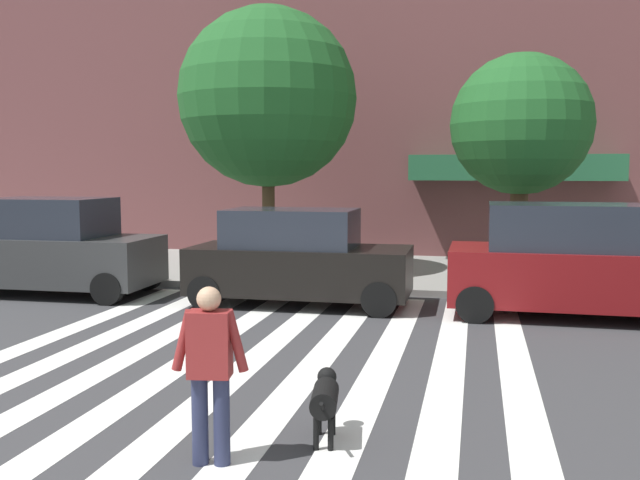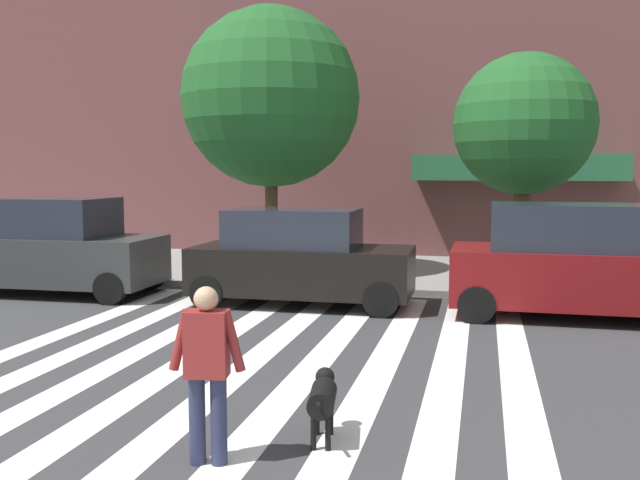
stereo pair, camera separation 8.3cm
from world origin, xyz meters
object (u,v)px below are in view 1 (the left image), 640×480
(parked_car_behind_first, at_px, (298,259))
(dog_on_leash, at_px, (325,397))
(street_tree_nearest, at_px, (268,98))
(parked_car_near_curb, at_px, (55,248))
(street_tree_middle, at_px, (521,126))
(parked_car_third_in_line, at_px, (572,262))
(pedestrian_dog_walker, at_px, (210,365))

(parked_car_behind_first, height_order, dog_on_leash, parked_car_behind_first)
(street_tree_nearest, relative_size, dog_on_leash, 6.62)
(parked_car_behind_first, relative_size, dog_on_leash, 4.47)
(parked_car_near_curb, bearing_deg, street_tree_nearest, 38.91)
(street_tree_middle, bearing_deg, parked_car_third_in_line, -72.49)
(parked_car_third_in_line, height_order, dog_on_leash, parked_car_third_in_line)
(parked_car_near_curb, bearing_deg, parked_car_behind_first, 0.00)
(parked_car_near_curb, bearing_deg, pedestrian_dog_walker, -48.73)
(pedestrian_dog_walker, bearing_deg, street_tree_middle, 72.26)
(parked_car_near_curb, distance_m, parked_car_behind_first, 5.42)
(parked_car_near_curb, height_order, parked_car_behind_first, parked_car_near_curb)
(parked_car_third_in_line, bearing_deg, parked_car_behind_first, -179.99)
(parked_car_near_curb, relative_size, parked_car_third_in_line, 0.96)
(parked_car_behind_first, xyz_separation_m, street_tree_nearest, (-1.56, 3.12, 3.49))
(parked_car_third_in_line, bearing_deg, pedestrian_dog_walker, -118.35)
(parked_car_near_curb, xyz_separation_m, pedestrian_dog_walker, (6.55, -7.46, -0.08))
(parked_car_near_curb, distance_m, dog_on_leash, 10.01)
(street_tree_nearest, bearing_deg, street_tree_middle, -5.18)
(parked_car_third_in_line, relative_size, street_tree_nearest, 0.70)
(parked_car_third_in_line, bearing_deg, street_tree_nearest, 155.10)
(parked_car_third_in_line, distance_m, pedestrian_dog_walker, 8.48)
(street_tree_nearest, bearing_deg, dog_on_leash, -69.95)
(parked_car_near_curb, relative_size, pedestrian_dog_walker, 2.63)
(parked_car_near_curb, xyz_separation_m, dog_on_leash, (7.44, -6.68, -0.56))
(parked_car_behind_first, xyz_separation_m, dog_on_leash, (2.02, -6.68, -0.49))
(parked_car_near_curb, xyz_separation_m, parked_car_behind_first, (5.42, 0.00, -0.07))
(parked_car_third_in_line, height_order, pedestrian_dog_walker, parked_car_third_in_line)
(street_tree_nearest, bearing_deg, parked_car_third_in_line, -24.90)
(parked_car_third_in_line, xyz_separation_m, dog_on_leash, (-3.14, -6.68, -0.56))
(parked_car_third_in_line, relative_size, dog_on_leash, 4.62)
(parked_car_near_curb, bearing_deg, street_tree_middle, 14.82)
(parked_car_near_curb, distance_m, parked_car_third_in_line, 10.57)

